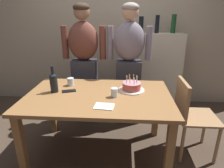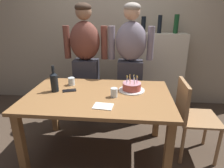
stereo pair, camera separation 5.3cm
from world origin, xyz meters
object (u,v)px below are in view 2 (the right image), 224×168
Objects in this scene: wine_bottle at (54,81)px; person_woman_cardigan at (130,64)px; cell_phone at (69,91)px; dining_chair at (190,113)px; water_glass_far at (114,93)px; person_man_bearded at (86,63)px; napkin_stack at (103,106)px; water_glass_near at (71,81)px; birthday_cake at (132,87)px.

person_woman_cardigan is at bearing 42.59° from wine_bottle.
dining_chair is (1.31, 0.03, -0.23)m from cell_phone.
water_glass_far is at bearing -32.83° from cell_phone.
person_man_bearded reaches higher than dining_chair.
cell_phone is 0.82× the size of napkin_stack.
water_glass_near is 0.10× the size of dining_chair.
person_woman_cardigan is at bearing -180.00° from person_man_bearded.
napkin_stack is 1.00m from dining_chair.
water_glass_far is at bearing 79.49° from person_woman_cardigan.
birthday_cake reaches higher than dining_chair.
person_man_bearded is at bearing 0.00° from person_woman_cardigan.
person_man_bearded is at bearing 83.76° from water_glass_near.
water_glass_near is 0.05× the size of person_woman_cardigan.
wine_bottle is (-0.82, -0.10, 0.07)m from birthday_cake.
dining_chair is (0.90, 0.37, -0.23)m from napkin_stack.
napkin_stack is (-0.08, -0.23, -0.04)m from water_glass_far.
napkin_stack is 1.08m from person_woman_cardigan.
water_glass_near is 0.69m from napkin_stack.
napkin_stack is at bearing -49.46° from water_glass_near.
person_woman_cardigan is 1.01m from dining_chair.
dining_chair is (1.34, -0.15, -0.27)m from water_glass_near.
person_man_bearded reaches higher than wine_bottle.
birthday_cake is at bearing -9.03° from water_glass_near.
water_glass_far is (0.53, -0.29, 0.00)m from water_glass_near.
napkin_stack is (0.45, -0.52, -0.04)m from water_glass_near.
dining_chair is at bearing -18.88° from cell_phone.
cell_phone is at bearing -81.20° from water_glass_near.
napkin_stack is 0.11× the size of person_woman_cardigan.
cell_phone is at bearing 47.58° from person_woman_cardigan.
water_glass_far is 0.53× the size of napkin_stack.
person_man_bearded reaches higher than cell_phone.
dining_chair is at bearing -6.44° from water_glass_near.
person_woman_cardigan is (0.23, 1.05, 0.13)m from napkin_stack.
dining_chair is (0.64, -0.04, -0.27)m from birthday_cake.
water_glass_near is (-0.70, 0.11, 0.00)m from birthday_cake.
person_man_bearded is 1.00× the size of person_woman_cardigan.
dining_chair is at bearing 9.92° from water_glass_far.
cell_phone is 0.09× the size of person_man_bearded.
water_glass_near is 0.25m from wine_bottle.
water_glass_near is 0.95× the size of water_glass_far.
birthday_cake is 0.71m from water_glass_near.
person_woman_cardigan is at bearing 27.32° from cell_phone.
person_woman_cardigan is at bearing 79.49° from water_glass_far.
water_glass_far is 0.66m from wine_bottle.
water_glass_near is at bearing 59.62° from wine_bottle.
person_woman_cardigan is (0.15, 0.82, 0.09)m from water_glass_far.
water_glass_far is at bearing -134.03° from birthday_cake.
birthday_cake is at bearing 6.58° from wine_bottle.
birthday_cake is 0.91m from person_man_bearded.
cell_phone is at bearing 140.99° from napkin_stack.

